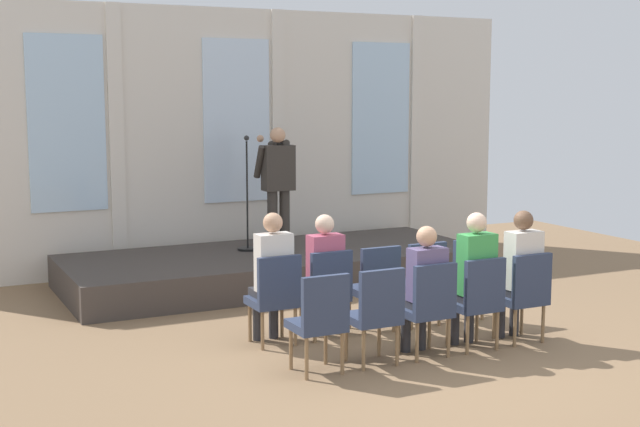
{
  "coord_description": "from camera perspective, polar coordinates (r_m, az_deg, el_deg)",
  "views": [
    {
      "loc": [
        -4.59,
        -6.81,
        2.56
      ],
      "look_at": [
        0.04,
        2.61,
        1.11
      ],
      "focal_mm": 49.56,
      "sensor_mm": 36.0,
      "label": 1
    }
  ],
  "objects": [
    {
      "name": "ground_plane",
      "position": [
        8.6,
        7.57,
        -9.49
      ],
      "size": [
        13.89,
        13.89,
        0.0
      ],
      "primitive_type": "plane",
      "color": "#846647"
    },
    {
      "name": "audience_r1_c4",
      "position": [
        9.28,
        12.79,
        -3.52
      ],
      "size": [
        0.36,
        0.39,
        1.37
      ],
      "color": "#2D2D33",
      "rests_on": "ground"
    },
    {
      "name": "chair_r1_c1",
      "position": [
        8.3,
        3.63,
        -6.25
      ],
      "size": [
        0.46,
        0.44,
        0.94
      ],
      "color": "olive",
      "rests_on": "ground"
    },
    {
      "name": "audience_r1_c2",
      "position": [
        8.62,
        6.72,
        -4.52
      ],
      "size": [
        0.36,
        0.39,
        1.28
      ],
      "color": "#2D2D33",
      "rests_on": "ground"
    },
    {
      "name": "audience_r1_c3",
      "position": [
        8.93,
        9.88,
        -3.84
      ],
      "size": [
        0.36,
        0.39,
        1.38
      ],
      "color": "#2D2D33",
      "rests_on": "ground"
    },
    {
      "name": "chair_r1_c2",
      "position": [
        8.6,
        7.01,
        -5.8
      ],
      "size": [
        0.46,
        0.44,
        0.94
      ],
      "color": "olive",
      "rests_on": "ground"
    },
    {
      "name": "audience_r0_c1",
      "position": [
        9.21,
        0.2,
        -3.6
      ],
      "size": [
        0.36,
        0.39,
        1.3
      ],
      "color": "#2D2D33",
      "rests_on": "ground"
    },
    {
      "name": "chair_r1_c0",
      "position": [
        8.04,
        0.01,
        -6.71
      ],
      "size": [
        0.46,
        0.44,
        0.94
      ],
      "color": "olive",
      "rests_on": "ground"
    },
    {
      "name": "mic_stand",
      "position": [
        11.99,
        -4.7,
        -0.78
      ],
      "size": [
        0.28,
        0.28,
        1.55
      ],
      "color": "black",
      "rests_on": "stage_platform"
    },
    {
      "name": "speaker",
      "position": [
        11.92,
        -2.76,
        2.24
      ],
      "size": [
        0.5,
        0.69,
        1.66
      ],
      "color": "#332D28",
      "rests_on": "stage_platform"
    },
    {
      "name": "chair_r0_c3",
      "position": [
        9.74,
        6.57,
        -4.16
      ],
      "size": [
        0.46,
        0.44,
        0.94
      ],
      "color": "olive",
      "rests_on": "ground"
    },
    {
      "name": "chair_r0_c1",
      "position": [
        9.18,
        0.43,
        -4.86
      ],
      "size": [
        0.46,
        0.44,
        0.94
      ],
      "color": "olive",
      "rests_on": "ground"
    },
    {
      "name": "audience_r0_c0",
      "position": [
        8.97,
        -3.12,
        -3.76
      ],
      "size": [
        0.36,
        0.39,
        1.36
      ],
      "color": "#2D2D33",
      "rests_on": "ground"
    },
    {
      "name": "stage_platform",
      "position": [
        11.93,
        -3.0,
        -3.48
      ],
      "size": [
        5.55,
        2.19,
        0.42
      ],
      "primitive_type": "cube",
      "color": "#3F3833",
      "rests_on": "ground"
    },
    {
      "name": "rear_partition",
      "position": [
        13.01,
        -5.35,
        4.92
      ],
      "size": [
        9.05,
        0.14,
        3.75
      ],
      "color": "silver",
      "rests_on": "ground"
    },
    {
      "name": "chair_r0_c0",
      "position": [
        8.94,
        -2.91,
        -5.21
      ],
      "size": [
        0.46,
        0.44,
        0.94
      ],
      "color": "olive",
      "rests_on": "ground"
    },
    {
      "name": "chair_r1_c4",
      "position": [
        9.27,
        13.05,
        -4.94
      ],
      "size": [
        0.46,
        0.44,
        0.94
      ],
      "color": "olive",
      "rests_on": "ground"
    },
    {
      "name": "chair_r0_c2",
      "position": [
        9.45,
        3.59,
        -4.5
      ],
      "size": [
        0.46,
        0.44,
        0.94
      ],
      "color": "olive",
      "rests_on": "ground"
    },
    {
      "name": "chair_r0_c4",
      "position": [
        10.06,
        9.36,
        -3.83
      ],
      "size": [
        0.46,
        0.44,
        0.94
      ],
      "color": "olive",
      "rests_on": "ground"
    },
    {
      "name": "chair_r1_c3",
      "position": [
        8.92,
        10.15,
        -5.36
      ],
      "size": [
        0.46,
        0.44,
        0.94
      ],
      "color": "olive",
      "rests_on": "ground"
    }
  ]
}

